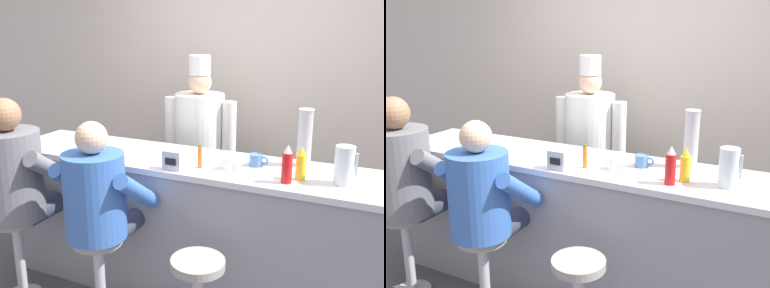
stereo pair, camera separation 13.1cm
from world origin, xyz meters
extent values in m
cube|color=beige|center=(0.00, 1.67, 1.35)|extent=(10.00, 0.06, 2.70)
cube|color=gray|center=(0.00, 0.31, 0.48)|extent=(2.71, 0.60, 0.95)
cube|color=silver|center=(0.00, 0.31, 0.97)|extent=(2.77, 0.62, 0.04)
cylinder|color=red|center=(0.71, 0.14, 1.08)|extent=(0.06, 0.06, 0.18)
cone|color=white|center=(0.71, 0.14, 1.20)|extent=(0.05, 0.05, 0.05)
cylinder|color=yellow|center=(0.77, 0.23, 1.07)|extent=(0.06, 0.06, 0.15)
cone|color=yellow|center=(0.77, 0.23, 1.17)|extent=(0.05, 0.05, 0.05)
cylinder|color=orange|center=(0.14, 0.18, 1.07)|extent=(0.03, 0.03, 0.14)
cylinder|color=#287F2D|center=(0.14, 0.18, 1.14)|extent=(0.02, 0.02, 0.01)
cylinder|color=silver|center=(1.01, 0.25, 1.11)|extent=(0.11, 0.11, 0.23)
cube|color=silver|center=(1.07, 0.25, 1.12)|extent=(0.01, 0.01, 0.14)
cylinder|color=white|center=(-0.63, 0.24, 1.00)|extent=(0.22, 0.22, 0.02)
ellipsoid|color=#E0BC60|center=(-0.63, 0.24, 1.03)|extent=(0.10, 0.08, 0.03)
cylinder|color=white|center=(-1.20, 0.14, 1.02)|extent=(0.15, 0.15, 0.05)
cylinder|color=#4C7AB2|center=(0.45, 0.37, 1.03)|extent=(0.08, 0.08, 0.08)
torus|color=#4C7AB2|center=(0.51, 0.37, 1.04)|extent=(0.06, 0.02, 0.06)
cylinder|color=white|center=(0.31, 0.23, 1.03)|extent=(0.08, 0.08, 0.08)
torus|color=white|center=(0.37, 0.23, 1.04)|extent=(0.06, 0.01, 0.06)
cylinder|color=#B7BABF|center=(0.73, 0.51, 1.18)|extent=(0.09, 0.09, 0.36)
cylinder|color=silver|center=(0.73, 0.51, 1.36)|extent=(0.10, 0.10, 0.01)
cube|color=silver|center=(0.00, 0.07, 1.06)|extent=(0.12, 0.07, 0.12)
cube|color=black|center=(0.00, 0.04, 1.06)|extent=(0.07, 0.01, 0.04)
cylinder|color=#B2B5BA|center=(-1.03, -0.29, 0.31)|extent=(0.07, 0.07, 0.58)
cylinder|color=gray|center=(-1.03, -0.29, 0.60)|extent=(0.31, 0.31, 0.05)
cylinder|color=#33384C|center=(-1.13, -0.08, 0.64)|extent=(0.16, 0.42, 0.16)
cylinder|color=#33384C|center=(-0.92, -0.08, 0.64)|extent=(0.16, 0.42, 0.16)
cylinder|color=slate|center=(-1.03, -0.29, 0.92)|extent=(0.42, 0.42, 0.59)
cylinder|color=slate|center=(-0.76, -0.17, 0.95)|extent=(0.11, 0.45, 0.36)
sphere|color=#8C6647|center=(-1.03, -0.29, 1.33)|extent=(0.22, 0.22, 0.22)
cylinder|color=#B2B5BA|center=(-0.35, -0.29, 0.31)|extent=(0.07, 0.07, 0.58)
cylinder|color=gray|center=(-0.35, -0.29, 0.60)|extent=(0.31, 0.31, 0.05)
cylinder|color=#33384C|center=(-0.44, -0.10, 0.64)|extent=(0.14, 0.37, 0.14)
cylinder|color=#33384C|center=(-0.25, -0.10, 0.64)|extent=(0.14, 0.37, 0.14)
cylinder|color=#3866B7|center=(-0.35, -0.29, 0.89)|extent=(0.37, 0.37, 0.53)
cylinder|color=#3866B7|center=(-0.58, -0.18, 0.91)|extent=(0.10, 0.40, 0.32)
cylinder|color=#3866B7|center=(-0.11, -0.18, 0.91)|extent=(0.10, 0.40, 0.32)
sphere|color=#DBB28E|center=(-0.35, -0.29, 1.25)|extent=(0.19, 0.19, 0.19)
cylinder|color=gray|center=(0.34, -0.29, 0.60)|extent=(0.31, 0.31, 0.05)
cube|color=#232328|center=(-0.24, 1.02, 0.38)|extent=(0.32, 0.17, 0.76)
cube|color=white|center=(-0.24, 0.97, 0.53)|extent=(0.28, 0.02, 0.45)
cylinder|color=white|center=(-0.24, 1.02, 1.04)|extent=(0.41, 0.41, 0.57)
sphere|color=#DBB28E|center=(-0.24, 1.02, 1.42)|extent=(0.20, 0.20, 0.20)
cylinder|color=white|center=(-0.24, 1.02, 1.56)|extent=(0.18, 0.18, 0.16)
cylinder|color=white|center=(-0.50, 1.02, 1.04)|extent=(0.11, 0.11, 0.48)
cylinder|color=white|center=(0.02, 1.02, 1.04)|extent=(0.11, 0.11, 0.48)
camera|label=1|loc=(1.25, -2.32, 1.90)|focal=42.00mm
camera|label=2|loc=(1.37, -2.26, 1.90)|focal=42.00mm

